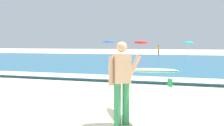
% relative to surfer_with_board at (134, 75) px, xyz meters
% --- Properties ---
extents(ground_plane, '(160.00, 160.00, 0.00)m').
position_rel_surfer_with_board_xyz_m(ground_plane, '(-1.45, 0.56, -1.04)').
color(ground_plane, beige).
extents(sea, '(120.00, 28.00, 0.14)m').
position_rel_surfer_with_board_xyz_m(sea, '(-1.45, 19.67, -0.97)').
color(sea, '#1E6084').
rests_on(sea, ground).
extents(surf_foam, '(120.00, 1.56, 0.01)m').
position_rel_surfer_with_board_xyz_m(surf_foam, '(-1.45, 6.27, -0.89)').
color(surf_foam, white).
rests_on(surf_foam, sea).
extents(surfer_with_board, '(1.82, 2.50, 1.73)m').
position_rel_surfer_with_board_xyz_m(surfer_with_board, '(0.00, 0.00, 0.00)').
color(surfer_with_board, '#338E56').
rests_on(surfer_with_board, ground).
extents(beach_umbrella_0, '(2.12, 2.13, 2.30)m').
position_rel_surfer_with_board_xyz_m(beach_umbrella_0, '(-12.69, 36.91, 1.03)').
color(beach_umbrella_0, beige).
rests_on(beach_umbrella_0, ground).
extents(beach_umbrella_1, '(2.28, 2.30, 2.25)m').
position_rel_surfer_with_board_xyz_m(beach_umbrella_1, '(-7.01, 36.05, 0.91)').
color(beach_umbrella_1, beige).
rests_on(beach_umbrella_1, ground).
extents(beach_umbrella_2, '(1.82, 1.84, 2.15)m').
position_rel_surfer_with_board_xyz_m(beach_umbrella_2, '(0.11, 37.48, 0.86)').
color(beach_umbrella_2, beige).
rests_on(beach_umbrella_2, ground).
extents(beachgoer_near_row_left, '(0.32, 0.20, 1.58)m').
position_rel_surfer_with_board_xyz_m(beachgoer_near_row_left, '(-4.28, 36.34, -0.19)').
color(beachgoer_near_row_left, '#383842').
rests_on(beachgoer_near_row_left, ground).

